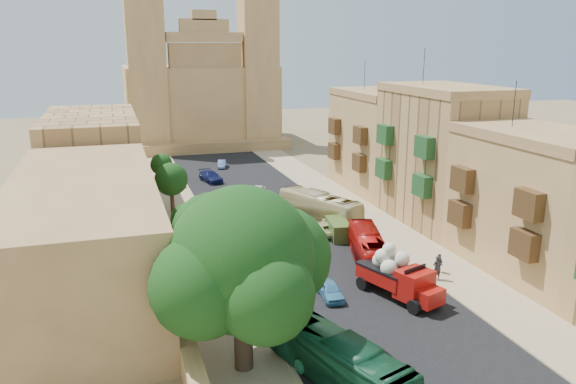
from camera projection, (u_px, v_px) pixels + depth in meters
ground at (430, 377)px, 30.68m from camera, size 260.00×260.00×0.00m
road_surface at (277, 220)px, 58.37m from camera, size 14.00×140.00×0.01m
sidewalk_east at (360, 212)px, 61.12m from camera, size 5.00×140.00×0.01m
sidewalk_west at (185, 228)px, 55.62m from camera, size 5.00×140.00×0.01m
kerb_east at (339, 213)px, 60.39m from camera, size 0.25×140.00×0.12m
kerb_west at (210, 226)px, 56.33m from camera, size 0.25×140.00×0.12m
townhouse_b at (539, 202)px, 44.02m from camera, size 9.00×14.00×14.90m
townhouse_c at (441, 155)px, 56.63m from camera, size 9.00×14.00×17.40m
townhouse_d at (379, 140)px, 69.74m from camera, size 9.00×14.00×15.90m
west_wall at (163, 259)px, 45.30m from camera, size 1.00×40.00×1.80m
west_building_low at (86, 234)px, 41.02m from camera, size 10.00×28.00×8.40m
west_building_mid at (93, 158)px, 64.82m from camera, size 10.00×22.00×10.00m
church at (201, 92)px, 100.84m from camera, size 28.00×22.50×36.30m
ficus_tree at (243, 264)px, 30.08m from camera, size 10.51×9.67×10.51m
street_tree_a at (209, 257)px, 37.91m from camera, size 3.65×3.65×5.61m
street_tree_b at (186, 219)px, 49.22m from camera, size 2.77×2.77×4.26m
street_tree_c at (171, 179)px, 60.09m from camera, size 3.57×3.57×5.49m
street_tree_d at (161, 165)px, 71.36m from camera, size 2.81×2.81×4.32m
red_truck at (399, 275)px, 40.04m from camera, size 4.48×6.98×3.86m
olive_pickup at (338, 229)px, 52.82m from camera, size 2.36×4.23×1.65m
bus_green_north at (338, 360)px, 29.79m from camera, size 5.53×10.27×2.80m
bus_red_east at (368, 247)px, 46.73m from camera, size 4.74×9.60×2.61m
bus_cream_east at (319, 207)px, 57.89m from camera, size 6.35×10.59×2.92m
car_blue_a at (330, 290)px, 40.21m from camera, size 1.68×3.55×1.17m
car_white_a at (248, 218)px, 57.21m from camera, size 1.99×3.51×1.09m
car_cream at (323, 228)px, 53.84m from camera, size 2.13×4.33×1.18m
car_dkblue at (211, 177)px, 74.56m from camera, size 2.97×5.10×1.39m
car_white_b at (258, 190)px, 67.61m from camera, size 2.99×4.32×1.37m
car_blue_b at (222, 164)px, 83.26m from camera, size 1.87×3.48×1.09m
pedestrian_a at (437, 268)px, 43.23m from camera, size 0.75×0.53×1.97m
pedestrian_c at (439, 263)px, 44.63m from camera, size 0.43×0.95×1.59m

